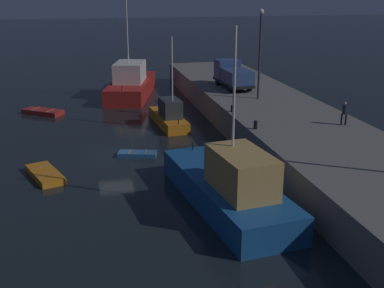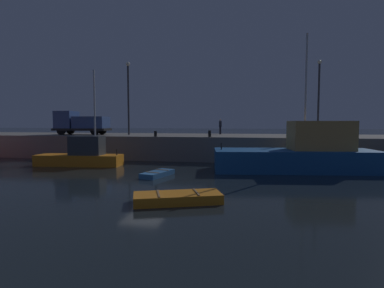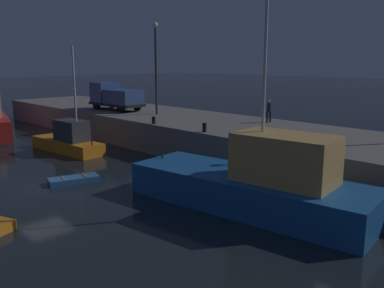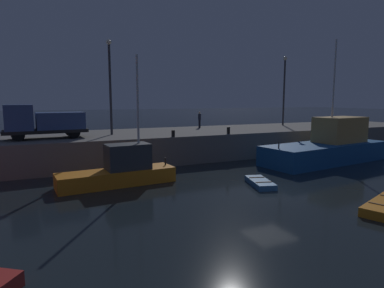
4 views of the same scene
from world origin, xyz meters
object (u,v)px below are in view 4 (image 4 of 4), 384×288
(fishing_boat_white, at_px, (121,170))
(lamp_post_east, at_px, (284,85))
(fishing_trawler_red, at_px, (329,147))
(rowboat_white_mid, at_px, (260,183))
(bollard_central, at_px, (173,133))
(utility_truck, at_px, (43,122))
(bollard_west, at_px, (228,130))
(dockworker, at_px, (200,118))
(lamp_post_west, at_px, (110,80))

(fishing_boat_white, xyz_separation_m, lamp_post_east, (20.86, 10.19, 5.92))
(fishing_trawler_red, distance_m, rowboat_white_mid, 10.75)
(bollard_central, bearing_deg, utility_truck, 162.89)
(fishing_boat_white, xyz_separation_m, rowboat_white_mid, (7.73, -3.76, -0.74))
(fishing_boat_white, xyz_separation_m, bollard_west, (10.25, 4.42, 1.68))
(fishing_boat_white, distance_m, dockworker, 15.50)
(fishing_trawler_red, distance_m, lamp_post_east, 11.79)
(lamp_post_west, xyz_separation_m, lamp_post_east, (19.87, 2.24, -0.02))
(lamp_post_west, distance_m, utility_truck, 6.22)
(fishing_trawler_red, relative_size, bollard_central, 23.28)
(dockworker, bearing_deg, bollard_central, -129.35)
(fishing_boat_white, relative_size, utility_truck, 1.33)
(lamp_post_west, bearing_deg, dockworker, 17.64)
(lamp_post_east, bearing_deg, lamp_post_west, -173.56)
(dockworker, bearing_deg, rowboat_white_mid, -101.18)
(bollard_west, relative_size, bollard_central, 1.13)
(lamp_post_east, xyz_separation_m, bollard_central, (-15.74, -5.91, -4.28))
(utility_truck, bearing_deg, dockworker, 14.51)
(utility_truck, distance_m, dockworker, 15.38)
(rowboat_white_mid, distance_m, dockworker, 15.38)
(fishing_trawler_red, distance_m, bollard_west, 8.53)
(utility_truck, height_order, bollard_central, utility_truck)
(dockworker, relative_size, bollard_central, 3.25)
(fishing_boat_white, relative_size, rowboat_white_mid, 2.68)
(fishing_trawler_red, bearing_deg, lamp_post_west, 155.36)
(lamp_post_west, relative_size, lamp_post_east, 1.00)
(bollard_central, bearing_deg, fishing_trawler_red, -17.60)
(fishing_trawler_red, height_order, rowboat_white_mid, fishing_trawler_red)
(bollard_west, bearing_deg, lamp_post_west, 159.14)
(fishing_boat_white, height_order, dockworker, fishing_boat_white)
(rowboat_white_mid, height_order, dockworker, dockworker)
(lamp_post_east, bearing_deg, bollard_central, -159.42)
(fishing_trawler_red, bearing_deg, lamp_post_east, 71.78)
(lamp_post_west, bearing_deg, utility_truck, -171.49)
(lamp_post_west, xyz_separation_m, bollard_central, (4.13, -3.66, -4.30))
(utility_truck, height_order, dockworker, utility_truck)
(bollard_west, distance_m, bollard_central, 5.13)
(rowboat_white_mid, height_order, lamp_post_east, lamp_post_east)
(bollard_central, bearing_deg, fishing_boat_white, -140.10)
(fishing_trawler_red, distance_m, utility_truck, 23.02)
(lamp_post_east, bearing_deg, fishing_boat_white, -153.96)
(lamp_post_west, bearing_deg, rowboat_white_mid, -60.08)
(lamp_post_east, relative_size, bollard_west, 12.98)
(fishing_trawler_red, height_order, bollard_central, fishing_trawler_red)
(utility_truck, bearing_deg, bollard_west, -10.73)
(lamp_post_west, distance_m, bollard_west, 10.79)
(dockworker, bearing_deg, bollard_west, -93.43)
(rowboat_white_mid, xyz_separation_m, bollard_west, (2.53, 8.18, 2.43))
(utility_truck, xyz_separation_m, bollard_west, (14.49, -2.75, -0.99))
(rowboat_white_mid, bearing_deg, lamp_post_east, 46.73)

